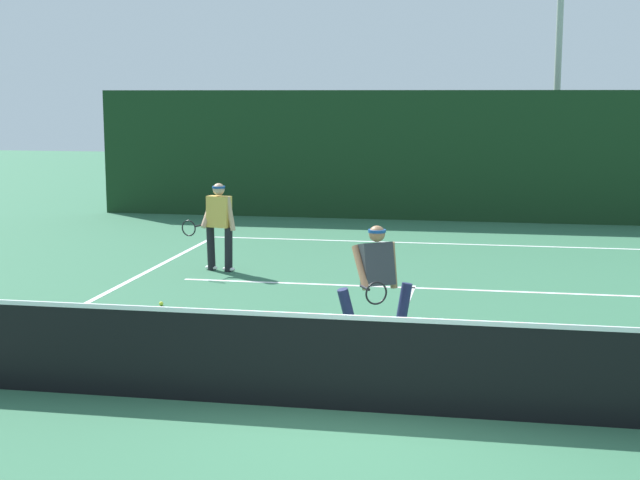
{
  "coord_description": "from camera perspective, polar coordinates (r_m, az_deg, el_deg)",
  "views": [
    {
      "loc": [
        1.22,
        -9.01,
        3.25
      ],
      "look_at": [
        -1.33,
        4.83,
        1.0
      ],
      "focal_mm": 51.53,
      "sensor_mm": 36.0,
      "label": 1
    }
  ],
  "objects": [
    {
      "name": "player_far",
      "position": [
        16.97,
        -6.31,
        1.06
      ],
      "size": [
        0.91,
        0.83,
        1.63
      ],
      "rotation": [
        0.0,
        0.0,
        2.9
      ],
      "color": "black",
      "rests_on": "ground_plane"
    },
    {
      "name": "court_line_baseline_far",
      "position": [
        20.27,
        6.86,
        -0.2
      ],
      "size": [
        9.87,
        0.1,
        0.01
      ],
      "primitive_type": "cube",
      "color": "white",
      "rests_on": "ground_plane"
    },
    {
      "name": "light_pole",
      "position": [
        25.62,
        14.65,
        12.59
      ],
      "size": [
        0.55,
        0.44,
        8.15
      ],
      "color": "#9EA39E",
      "rests_on": "ground_plane"
    },
    {
      "name": "tennis_ball",
      "position": [
        14.45,
        -9.83,
        -3.92
      ],
      "size": [
        0.07,
        0.07,
        0.07
      ],
      "primitive_type": "sphere",
      "color": "#D1E033",
      "rests_on": "ground_plane"
    },
    {
      "name": "ground_plane",
      "position": [
        9.66,
        2.62,
        -10.6
      ],
      "size": [
        80.0,
        80.0,
        0.0
      ],
      "primitive_type": "plane",
      "color": "#336849"
    },
    {
      "name": "court_line_service",
      "position": [
        15.61,
        5.75,
        -2.97
      ],
      "size": [
        8.04,
        0.1,
        0.01
      ],
      "primitive_type": "cube",
      "color": "white",
      "rests_on": "ground_plane"
    },
    {
      "name": "player_near",
      "position": [
        11.89,
        3.53,
        -2.5
      ],
      "size": [
        0.98,
        1.07,
        1.58
      ],
      "rotation": [
        0.0,
        0.0,
        3.7
      ],
      "color": "#1E234C",
      "rests_on": "ground_plane"
    },
    {
      "name": "back_fence_windscreen",
      "position": [
        23.77,
        7.52,
        5.19
      ],
      "size": [
        18.25,
        0.12,
        3.34
      ],
      "primitive_type": "cube",
      "color": "#16331A",
      "rests_on": "ground_plane"
    },
    {
      "name": "tennis_net",
      "position": [
        9.49,
        2.65,
        -7.62
      ],
      "size": [
        10.81,
        0.09,
        1.1
      ],
      "color": "#1E4723",
      "rests_on": "ground_plane"
    },
    {
      "name": "court_line_centre",
      "position": [
        12.69,
        4.61,
        -5.77
      ],
      "size": [
        0.1,
        6.4,
        0.01
      ],
      "primitive_type": "cube",
      "color": "white",
      "rests_on": "ground_plane"
    }
  ]
}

